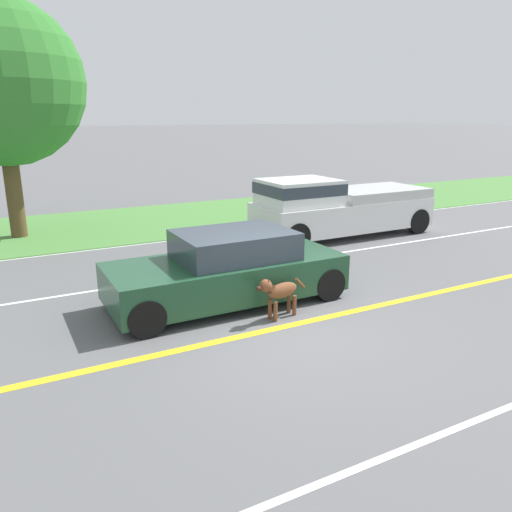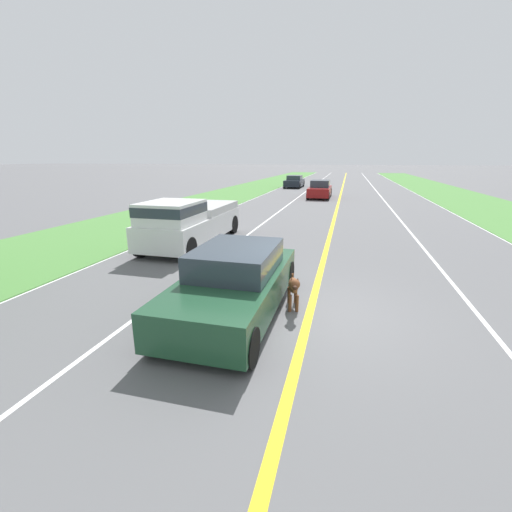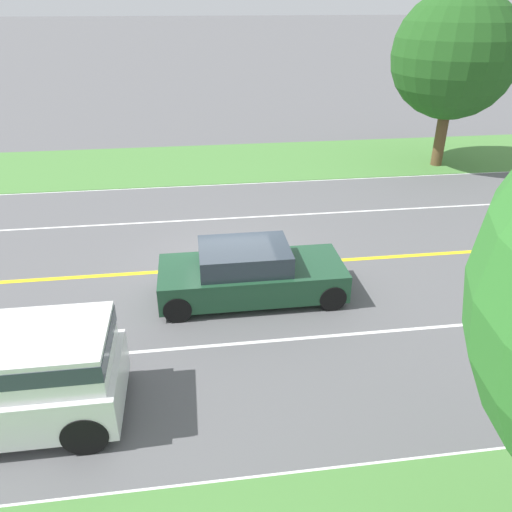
{
  "view_description": "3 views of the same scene",
  "coord_description": "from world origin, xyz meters",
  "px_view_note": "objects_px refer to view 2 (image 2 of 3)",
  "views": [
    {
      "loc": [
        -6.91,
        4.27,
        3.57
      ],
      "look_at": [
        1.3,
        -0.11,
        0.95
      ],
      "focal_mm": 35.0,
      "sensor_mm": 36.0,
      "label": 1
    },
    {
      "loc": [
        -0.61,
        6.9,
        3.21
      ],
      "look_at": [
        1.31,
        -0.36,
        1.08
      ],
      "focal_mm": 24.0,
      "sensor_mm": 36.0,
      "label": 2
    },
    {
      "loc": [
        12.32,
        -0.94,
        6.82
      ],
      "look_at": [
        1.46,
        0.53,
        1.08
      ],
      "focal_mm": 35.0,
      "sensor_mm": 36.0,
      "label": 3
    }
  ],
  "objects_px": {
    "ego_car": "(235,282)",
    "car_trailing_mid": "(294,182)",
    "car_trailing_near": "(320,190)",
    "dog": "(294,287)",
    "pickup_truck": "(189,221)"
  },
  "relations": [
    {
      "from": "ego_car",
      "to": "car_trailing_mid",
      "type": "bearing_deg",
      "value": -83.46
    },
    {
      "from": "ego_car",
      "to": "car_trailing_near",
      "type": "bearing_deg",
      "value": -89.74
    },
    {
      "from": "dog",
      "to": "car_trailing_mid",
      "type": "xyz_separation_m",
      "value": [
        5.08,
        -33.48,
        0.12
      ]
    },
    {
      "from": "car_trailing_mid",
      "to": "car_trailing_near",
      "type": "bearing_deg",
      "value": 110.0
    },
    {
      "from": "car_trailing_near",
      "to": "dog",
      "type": "bearing_deg",
      "value": 93.23
    },
    {
      "from": "dog",
      "to": "car_trailing_near",
      "type": "bearing_deg",
      "value": -98.53
    },
    {
      "from": "pickup_truck",
      "to": "car_trailing_mid",
      "type": "bearing_deg",
      "value": -89.36
    },
    {
      "from": "pickup_truck",
      "to": "car_trailing_near",
      "type": "distance_m",
      "value": 18.57
    },
    {
      "from": "ego_car",
      "to": "pickup_truck",
      "type": "height_order",
      "value": "pickup_truck"
    },
    {
      "from": "pickup_truck",
      "to": "car_trailing_mid",
      "type": "relative_size",
      "value": 1.25
    },
    {
      "from": "car_trailing_near",
      "to": "car_trailing_mid",
      "type": "distance_m",
      "value": 11.06
    },
    {
      "from": "ego_car",
      "to": "car_trailing_near",
      "type": "relative_size",
      "value": 1.02
    },
    {
      "from": "ego_car",
      "to": "pickup_truck",
      "type": "xyz_separation_m",
      "value": [
        3.57,
        -5.29,
        0.26
      ]
    },
    {
      "from": "car_trailing_mid",
      "to": "ego_car",
      "type": "bearing_deg",
      "value": 96.54
    },
    {
      "from": "dog",
      "to": "pickup_truck",
      "type": "height_order",
      "value": "pickup_truck"
    }
  ]
}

